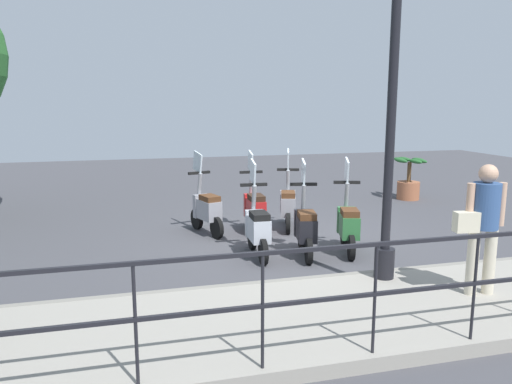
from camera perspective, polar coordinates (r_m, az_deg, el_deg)
ground_plane at (r=8.88m, az=3.47°, el=-5.80°), size 28.00×28.00×0.00m
promenade_walkway at (r=6.11m, az=12.98°, el=-12.96°), size 2.20×20.00×0.15m
fence_railing at (r=4.99m, az=18.99°, el=-8.68°), size 0.04×16.03×1.07m
lamp_post_near at (r=6.58m, az=15.10°, el=6.28°), size 0.26×0.90×4.27m
pedestrian_with_bag at (r=6.51m, az=24.53°, el=-2.89°), size 0.36×0.66×1.59m
potted_palm at (r=13.25m, az=17.04°, el=1.11°), size 1.06×0.66×1.05m
scooter_near_0 at (r=8.33m, az=10.48°, el=-3.61°), size 1.20×0.54×1.54m
scooter_near_1 at (r=8.04m, az=5.66°, el=-3.99°), size 1.22×0.50×1.54m
scooter_near_2 at (r=7.96m, az=0.17°, el=-4.07°), size 1.23×0.44×1.54m
scooter_far_0 at (r=9.74m, az=3.66°, el=-1.42°), size 1.20×0.55×1.54m
scooter_far_1 at (r=9.39m, az=-0.18°, el=-1.84°), size 1.23×0.44×1.54m
scooter_far_2 at (r=9.38m, az=-5.69°, el=-1.91°), size 1.20×0.55×1.54m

